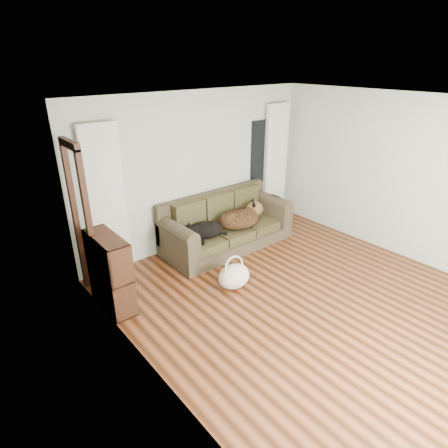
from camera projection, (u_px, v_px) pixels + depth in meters
floor at (308, 301)px, 5.13m from camera, size 5.00×5.00×0.00m
ceiling at (331, 103)px, 4.07m from camera, size 5.00×5.00×0.00m
wall_back at (199, 170)px, 6.36m from camera, size 4.50×0.04×2.60m
wall_left at (159, 276)px, 3.29m from camera, size 0.04×5.00×2.60m
wall_right at (407, 179)px, 5.90m from camera, size 0.04×5.00×2.60m
curtain_left at (107, 202)px, 5.38m from camera, size 0.55×0.08×2.25m
curtain_right at (275, 162)px, 7.41m from camera, size 0.55×0.08×2.25m
window_pane at (261, 152)px, 7.14m from camera, size 0.50×0.03×1.20m
door_casing at (83, 226)px, 4.87m from camera, size 0.07×0.60×2.10m
sofa at (228, 222)px, 6.46m from camera, size 2.30×0.99×0.94m
dog_black_lab at (202, 230)px, 6.08m from camera, size 0.72×0.63×0.26m
dog_shepherd at (240, 219)px, 6.48m from camera, size 0.90×0.75×0.34m
tv_remote at (275, 196)px, 6.86m from camera, size 0.05×0.17×0.02m
tote_bag at (234, 277)px, 5.38m from camera, size 0.59×0.52×0.36m
bookshelf at (110, 273)px, 4.85m from camera, size 0.41×0.85×1.02m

